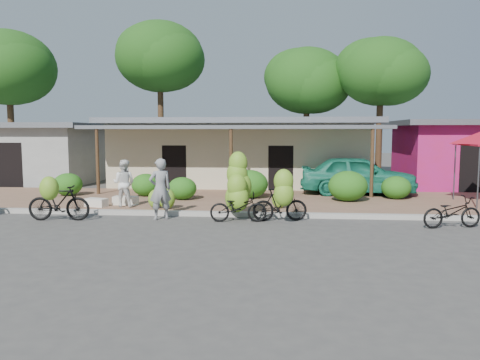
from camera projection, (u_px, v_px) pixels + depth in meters
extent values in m
plane|color=#44423F|center=(207.00, 229.00, 13.05)|extent=(100.00, 100.00, 0.00)
cube|color=#94664F|center=(228.00, 201.00, 17.99)|extent=(60.00, 6.00, 0.12)
cube|color=#A8A399|center=(217.00, 214.00, 15.02)|extent=(60.00, 0.25, 0.15)
cube|color=beige|center=(242.00, 155.00, 23.79)|extent=(12.00, 6.00, 3.10)
cube|color=slate|center=(242.00, 122.00, 23.62)|extent=(13.00, 7.00, 0.25)
cube|color=black|center=(236.00, 168.00, 20.91)|extent=(1.40, 0.12, 2.20)
cube|color=slate|center=(233.00, 127.00, 19.69)|extent=(13.00, 2.00, 0.15)
cylinder|color=brown|center=(98.00, 163.00, 19.46)|extent=(0.14, 0.14, 2.85)
cylinder|color=brown|center=(231.00, 164.00, 18.94)|extent=(0.14, 0.14, 2.85)
cylinder|color=brown|center=(372.00, 164.00, 18.43)|extent=(0.14, 0.14, 2.85)
cube|color=#B81C50|center=(456.00, 157.00, 22.82)|extent=(5.00, 5.00, 3.00)
cube|color=slate|center=(457.00, 123.00, 22.66)|extent=(6.00, 6.00, 0.25)
cube|color=black|center=(476.00, 169.00, 20.44)|extent=(1.40, 0.12, 2.20)
cube|color=#9D9E99|center=(36.00, 156.00, 24.81)|extent=(6.00, 5.00, 2.90)
cube|color=slate|center=(34.00, 126.00, 24.65)|extent=(7.00, 6.00, 0.25)
cube|color=black|center=(9.00, 166.00, 22.42)|extent=(1.40, 0.12, 2.20)
cylinder|color=brown|center=(11.00, 121.00, 26.83)|extent=(0.36, 0.36, 6.72)
ellipsoid|color=#214F13|center=(8.00, 68.00, 26.52)|extent=(5.29, 5.29, 4.23)
ellipsoid|color=#214F13|center=(3.00, 63.00, 26.83)|extent=(4.49, 4.49, 3.60)
cylinder|color=brown|center=(161.00, 113.00, 29.01)|extent=(0.36, 0.36, 7.73)
ellipsoid|color=#214F13|center=(160.00, 57.00, 28.66)|extent=(5.39, 5.39, 4.31)
ellipsoid|color=#214F13|center=(153.00, 53.00, 28.97)|extent=(4.58, 4.58, 3.67)
cylinder|color=brown|center=(306.00, 126.00, 28.76)|extent=(0.36, 0.36, 6.15)
ellipsoid|color=#214F13|center=(307.00, 81.00, 28.48)|extent=(5.03, 5.03, 4.02)
ellipsoid|color=#214F13|center=(299.00, 77.00, 28.79)|extent=(4.27, 4.27, 3.42)
cylinder|color=brown|center=(379.00, 123.00, 26.39)|extent=(0.36, 0.36, 6.42)
ellipsoid|color=#214F13|center=(381.00, 72.00, 26.10)|extent=(4.75, 4.75, 3.80)
ellipsoid|color=#214F13|center=(371.00, 67.00, 26.42)|extent=(4.04, 4.04, 3.23)
ellipsoid|color=#1C5212|center=(68.00, 184.00, 19.02)|extent=(1.18, 1.06, 0.92)
ellipsoid|color=#1C5212|center=(146.00, 185.00, 18.90)|extent=(1.16, 1.05, 0.91)
ellipsoid|color=#1C5212|center=(182.00, 188.00, 17.89)|extent=(1.11, 1.00, 0.86)
ellipsoid|color=#1C5212|center=(250.00, 184.00, 18.31)|extent=(1.41, 1.27, 1.10)
ellipsoid|color=#1C5212|center=(348.00, 186.00, 17.46)|extent=(1.46, 1.31, 1.14)
ellipsoid|color=#1C5212|center=(396.00, 187.00, 18.07)|extent=(1.14, 1.02, 0.89)
cylinder|color=#59595E|center=(478.00, 178.00, 15.68)|extent=(0.05, 0.05, 2.10)
cylinder|color=#59595E|center=(455.00, 172.00, 17.86)|extent=(0.05, 0.05, 2.10)
imported|color=black|center=(59.00, 202.00, 14.23)|extent=(1.92, 0.68, 1.13)
ellipsoid|color=#7BA92A|center=(49.00, 188.00, 13.53)|extent=(0.56, 0.47, 0.70)
imported|color=black|center=(238.00, 207.00, 14.04)|extent=(1.76, 0.78, 0.90)
ellipsoid|color=#7BA92A|center=(237.00, 198.00, 14.57)|extent=(0.72, 0.61, 0.90)
ellipsoid|color=#7BA92A|center=(240.00, 186.00, 14.53)|extent=(0.74, 0.63, 0.93)
ellipsoid|color=#7BA92A|center=(237.00, 174.00, 14.49)|extent=(0.66, 0.56, 0.82)
ellipsoid|color=#7BA92A|center=(238.00, 163.00, 14.46)|extent=(0.58, 0.49, 0.73)
ellipsoid|color=#7BA92A|center=(238.00, 198.00, 14.22)|extent=(0.65, 0.56, 0.82)
ellipsoid|color=#7BA92A|center=(237.00, 186.00, 14.18)|extent=(0.60, 0.51, 0.75)
imported|color=black|center=(280.00, 205.00, 14.17)|extent=(1.72, 0.76, 1.00)
ellipsoid|color=#7BA92A|center=(284.00, 194.00, 13.48)|extent=(0.58, 0.49, 0.72)
ellipsoid|color=#7BA92A|center=(284.00, 181.00, 13.49)|extent=(0.57, 0.48, 0.71)
imported|color=black|center=(452.00, 212.00, 13.14)|extent=(1.81, 0.98, 0.90)
ellipsoid|color=#7BA92A|center=(167.00, 199.00, 15.70)|extent=(0.55, 0.47, 0.69)
ellipsoid|color=#7BA92A|center=(156.00, 199.00, 15.82)|extent=(0.52, 0.44, 0.64)
ellipsoid|color=#7BA92A|center=(279.00, 199.00, 15.86)|extent=(0.49, 0.41, 0.61)
cube|color=silver|center=(126.00, 200.00, 16.64)|extent=(0.86, 0.43, 0.30)
cube|color=silver|center=(96.00, 202.00, 16.24)|extent=(0.83, 0.58, 0.28)
imported|color=gray|center=(160.00, 189.00, 14.38)|extent=(0.83, 0.74, 1.90)
imported|color=white|center=(124.00, 183.00, 16.15)|extent=(0.85, 0.69, 1.63)
imported|color=#1A795C|center=(358.00, 175.00, 19.41)|extent=(4.84, 2.19, 1.61)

